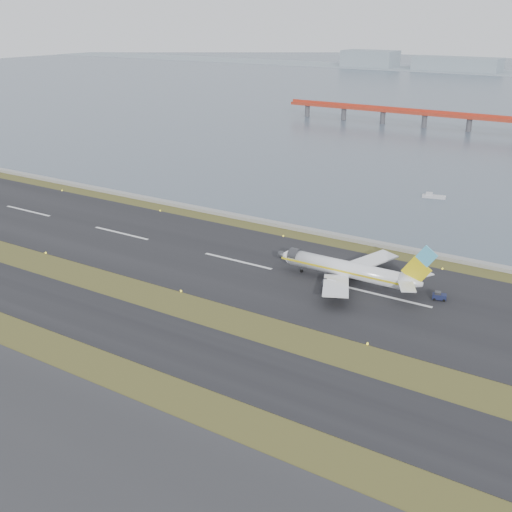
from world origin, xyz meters
name	(u,v)px	position (x,y,z in m)	size (l,w,h in m)	color
ground	(159,304)	(0.00, 0.00, 0.00)	(1000.00, 1000.00, 0.00)	#3B481A
taxiway_strip	(119,325)	(0.00, -12.00, 0.05)	(1000.00, 18.00, 0.10)	black
runway_strip	(238,261)	(0.00, 30.00, 0.05)	(1000.00, 45.00, 0.10)	black
seawall	(297,228)	(0.00, 60.00, 0.50)	(1000.00, 2.50, 1.00)	#969690
airliner	(350,270)	(29.59, 32.20, 3.46)	(38.52, 32.89, 12.80)	white
pushback_tug	(439,296)	(49.85, 34.69, 0.92)	(3.32, 2.45, 1.90)	#161B3D
workboat_near	(433,196)	(22.15, 114.31, 0.59)	(7.99, 4.09, 1.86)	silver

